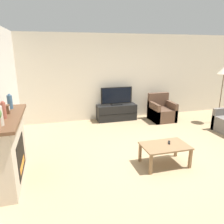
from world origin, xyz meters
TOP-DOWN VIEW (x-y plane):
  - ground_plane at (0.00, 0.00)m, footprint 24.00×24.00m
  - wall_back at (0.00, 2.93)m, footprint 12.00×0.06m
  - fireplace at (-3.04, -0.09)m, footprint 0.46×1.61m
  - mantel_vase_centre_left at (-3.03, -0.21)m, footprint 0.08×0.08m
  - mantel_vase_right at (-3.03, 0.39)m, footprint 0.09×0.09m
  - mantel_clock at (-3.03, 0.07)m, footprint 0.08×0.11m
  - tv_stand at (-0.30, 2.65)m, footprint 1.27×0.44m
  - tv at (-0.30, 2.64)m, footprint 1.02×0.18m
  - armchair at (1.10, 2.25)m, footprint 0.70×0.76m
  - coffee_table at (-0.22, -0.37)m, footprint 0.91×0.59m
  - remote at (-0.09, -0.30)m, footprint 0.11×0.15m
  - floor_lamp at (2.68, 1.52)m, footprint 0.39×0.39m

SIDE VIEW (x-z plane):
  - ground_plane at x=0.00m, z-range 0.00..0.00m
  - tv_stand at x=-0.30m, z-range 0.00..0.51m
  - armchair at x=1.10m, z-range -0.14..0.71m
  - coffee_table at x=-0.22m, z-range 0.15..0.57m
  - remote at x=-0.09m, z-range 0.42..0.44m
  - fireplace at x=-3.04m, z-range 0.01..1.17m
  - tv at x=-0.30m, z-range 0.49..1.06m
  - mantel_clock at x=-3.03m, z-range 1.16..1.31m
  - mantel_vase_right at x=-3.03m, z-range 1.16..1.44m
  - mantel_vase_centre_left at x=-3.03m, z-range 1.16..1.44m
  - wall_back at x=0.00m, z-range 0.00..2.70m
  - floor_lamp at x=2.68m, z-range 0.67..2.42m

